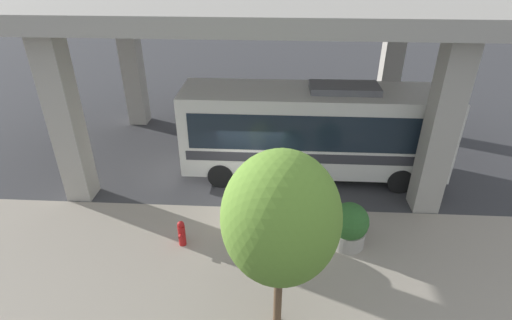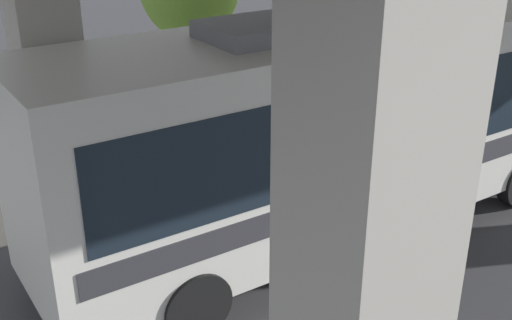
# 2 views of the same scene
# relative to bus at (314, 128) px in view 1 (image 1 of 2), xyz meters

# --- Properties ---
(ground_plane) EXTENTS (80.00, 80.00, 0.00)m
(ground_plane) POSITION_rel_bus_xyz_m (-2.59, 2.40, -2.09)
(ground_plane) COLOR #38383A
(ground_plane) RESTS_ON ground
(sidewalk_strip) EXTENTS (6.00, 40.00, 0.02)m
(sidewalk_strip) POSITION_rel_bus_xyz_m (-5.59, 2.40, -2.08)
(sidewalk_strip) COLOR gray
(sidewalk_strip) RESTS_ON ground
(overpass) EXTENTS (9.40, 20.73, 6.78)m
(overpass) POSITION_rel_bus_xyz_m (1.41, 2.40, 3.89)
(overpass) COLOR #9E998E
(overpass) RESTS_ON ground
(bus) EXTENTS (2.64, 10.25, 3.87)m
(bus) POSITION_rel_bus_xyz_m (0.00, 0.00, 0.00)
(bus) COLOR silver
(bus) RESTS_ON ground
(fire_hydrant) EXTENTS (0.49, 0.23, 0.92)m
(fire_hydrant) POSITION_rel_bus_xyz_m (-4.69, 4.36, -1.62)
(fire_hydrant) COLOR #B21919
(fire_hydrant) RESTS_ON ground
(planter_front) EXTENTS (1.06, 1.06, 1.62)m
(planter_front) POSITION_rel_bus_xyz_m (-3.31, 0.75, -1.27)
(planter_front) COLOR #9E998E
(planter_front) RESTS_ON ground
(planter_middle) EXTENTS (1.26, 1.26, 1.55)m
(planter_middle) POSITION_rel_bus_xyz_m (-4.32, 2.08, -1.33)
(planter_middle) COLOR #9E998E
(planter_middle) RESTS_ON ground
(planter_back) EXTENTS (1.21, 1.21, 1.52)m
(planter_back) POSITION_rel_bus_xyz_m (-4.36, -0.90, -1.35)
(planter_back) COLOR #9E998E
(planter_back) RESTS_ON ground
(street_tree_near) EXTENTS (2.64, 2.64, 4.90)m
(street_tree_near) POSITION_rel_bus_xyz_m (-7.46, 1.30, 1.22)
(street_tree_near) COLOR brown
(street_tree_near) RESTS_ON ground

